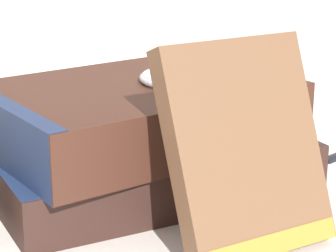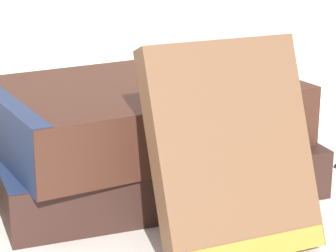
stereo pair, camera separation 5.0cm
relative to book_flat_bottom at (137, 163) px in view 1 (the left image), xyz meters
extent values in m
plane|color=white|center=(0.01, -0.03, -0.02)|extent=(3.00, 3.00, 0.00)
cube|color=#331E19|center=(0.01, 0.00, 0.00)|extent=(0.22, 0.15, 0.03)
cube|color=navy|center=(-0.10, 0.01, 0.00)|extent=(0.02, 0.14, 0.04)
cube|color=#422319|center=(0.00, 0.00, 0.04)|extent=(0.21, 0.16, 0.04)
cube|color=navy|center=(-0.09, -0.01, 0.04)|extent=(0.02, 0.14, 0.04)
cube|color=brown|center=(0.01, -0.11, 0.04)|extent=(0.09, 0.06, 0.12)
cube|color=olive|center=(0.01, -0.13, -0.01)|extent=(0.09, 0.02, 0.02)
cylinder|color=silver|center=(0.03, -0.01, 0.06)|extent=(0.05, 0.05, 0.01)
torus|color=#B2B2B7|center=(0.03, -0.01, 0.06)|extent=(0.06, 0.06, 0.01)
sphere|color=#B2B2B7|center=(0.03, 0.02, 0.06)|extent=(0.01, 0.01, 0.01)
camera|label=1|loc=(-0.22, -0.42, 0.18)|focal=75.00mm
camera|label=2|loc=(-0.17, -0.44, 0.18)|focal=75.00mm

